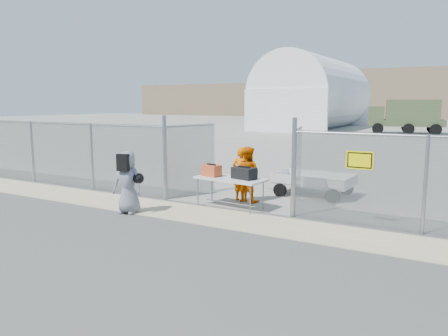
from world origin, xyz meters
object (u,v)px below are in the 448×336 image
Objects in this scene: security_worker_right at (247,174)px; visitor at (128,182)px; utility_trailer at (314,184)px; security_worker_left at (242,174)px; folding_table at (230,193)px.

visitor is (-2.09, -2.72, 0.01)m from security_worker_right.
security_worker_right is 0.53× the size of utility_trailer.
visitor is at bearing -125.51° from utility_trailer.
utility_trailer is (1.42, 1.76, -0.44)m from security_worker_right.
visitor reaches higher than security_worker_left.
folding_table is at bearing -116.91° from utility_trailer.
utility_trailer is at bearing -125.98° from security_worker_right.
security_worker_left is at bearing 102.41° from folding_table.
folding_table is 0.97m from security_worker_left.
security_worker_right is at bearing -126.35° from utility_trailer.
security_worker_left reaches higher than folding_table.
security_worker_left is 3.32m from visitor.
security_worker_left is 0.18m from security_worker_right.
security_worker_right is 3.43m from visitor.
security_worker_right is (0.18, 0.01, 0.01)m from security_worker_left.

